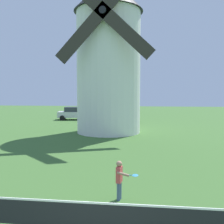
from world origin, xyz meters
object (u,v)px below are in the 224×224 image
object	(u,v)px
tennis_net	(101,216)
player_far	(120,178)
parked_car_silver	(74,113)
windmill	(108,53)
parked_car_green	(116,114)

from	to	relation	value
tennis_net	player_far	bearing A→B (deg)	85.55
tennis_net	player_far	world-z (taller)	player_far
tennis_net	parked_car_silver	world-z (taller)	parked_car_silver
tennis_net	windmill	bearing A→B (deg)	97.05
player_far	parked_car_green	size ratio (longest dim) A/B	0.28
parked_car_green	tennis_net	bearing A→B (deg)	-84.83
windmill	tennis_net	world-z (taller)	windmill
player_far	tennis_net	bearing A→B (deg)	-94.45
tennis_net	parked_car_silver	bearing A→B (deg)	106.66
player_far	parked_car_green	world-z (taller)	parked_car_green
tennis_net	parked_car_silver	xyz separation A→B (m)	(-7.51, 25.11, 0.12)
windmill	player_far	xyz separation A→B (m)	(2.12, -13.17, -5.82)
windmill	player_far	size ratio (longest dim) A/B	10.46
player_far	windmill	bearing A→B (deg)	99.15
player_far	parked_car_silver	bearing A→B (deg)	108.78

